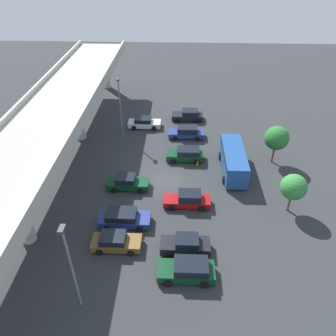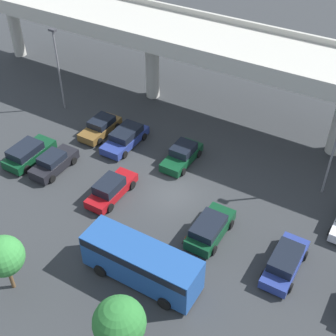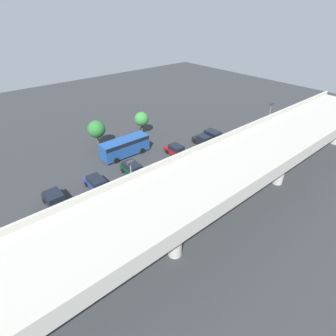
{
  "view_description": "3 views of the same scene",
  "coord_description": "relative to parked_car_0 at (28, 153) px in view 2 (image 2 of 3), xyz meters",
  "views": [
    {
      "loc": [
        -29.19,
        -1.53,
        22.48
      ],
      "look_at": [
        0.64,
        -0.35,
        1.33
      ],
      "focal_mm": 35.0,
      "sensor_mm": 36.0,
      "label": 1
    },
    {
      "loc": [
        13.31,
        -23.15,
        24.68
      ],
      "look_at": [
        -0.82,
        0.73,
        1.81
      ],
      "focal_mm": 50.0,
      "sensor_mm": 36.0,
      "label": 2
    },
    {
      "loc": [
        20.68,
        24.46,
        20.54
      ],
      "look_at": [
        1.2,
        1.38,
        1.51
      ],
      "focal_mm": 28.0,
      "sensor_mm": 36.0,
      "label": 3
    }
  ],
  "objects": [
    {
      "name": "shuttle_bus",
      "position": [
        14.85,
        -5.37,
        0.87
      ],
      "size": [
        7.76,
        2.69,
        2.75
      ],
      "color": "#1E478C",
      "rests_on": "ground_plane"
    },
    {
      "name": "parked_car_2",
      "position": [
        5.72,
        6.01,
        -0.05
      ],
      "size": [
        2.23,
        4.9,
        1.49
      ],
      "rotation": [
        0.0,
        0.0,
        -1.57
      ],
      "color": "navy",
      "rests_on": "ground_plane"
    },
    {
      "name": "parked_car_6",
      "position": [
        22.49,
        -0.08,
        -0.02
      ],
      "size": [
        2.05,
        4.81,
        1.58
      ],
      "rotation": [
        0.0,
        0.0,
        1.57
      ],
      "color": "navy",
      "rests_on": "ground_plane"
    },
    {
      "name": "tree_front_left",
      "position": [
        8.23,
        -10.12,
        2.18
      ],
      "size": [
        2.54,
        2.54,
        4.24
      ],
      "color": "brown",
      "rests_on": "ground_plane"
    },
    {
      "name": "parked_car_1",
      "position": [
        2.8,
        6.28,
        -0.1
      ],
      "size": [
        2.07,
        4.35,
        1.43
      ],
      "rotation": [
        0.0,
        0.0,
        -1.57
      ],
      "color": "brown",
      "rests_on": "ground_plane"
    },
    {
      "name": "parked_car_0",
      "position": [
        0.0,
        0.0,
        0.0
      ],
      "size": [
        2.22,
        4.59,
        1.59
      ],
      "rotation": [
        0.0,
        0.0,
        1.57
      ],
      "color": "#0C381E",
      "rests_on": "ground_plane"
    },
    {
      "name": "traffic_cone",
      "position": [
        15.85,
        -1.37,
        -0.44
      ],
      "size": [
        0.44,
        0.44,
        0.7
      ],
      "color": "black",
      "rests_on": "ground_plane"
    },
    {
      "name": "ground_plane",
      "position": [
        12.56,
        2.44,
        -0.77
      ],
      "size": [
        118.17,
        118.17,
        0.0
      ],
      "primitive_type": "plane",
      "color": "#2D3033"
    },
    {
      "name": "lamp_post_mid_lot",
      "position": [
        22.48,
        8.67,
        3.98
      ],
      "size": [
        0.7,
        0.35,
        8.12
      ],
      "color": "slate",
      "rests_on": "ground_plane"
    },
    {
      "name": "parked_car_3",
      "position": [
        8.61,
        -0.09,
        -0.03
      ],
      "size": [
        1.99,
        4.75,
        1.61
      ],
      "rotation": [
        0.0,
        0.0,
        1.57
      ],
      "color": "maroon",
      "rests_on": "ground_plane"
    },
    {
      "name": "parked_car_4",
      "position": [
        11.2,
        6.41,
        -0.07
      ],
      "size": [
        2.06,
        4.44,
        1.54
      ],
      "rotation": [
        0.0,
        0.0,
        -1.57
      ],
      "color": "#0C381E",
      "rests_on": "ground_plane"
    },
    {
      "name": "lamp_post_near_aisle",
      "position": [
        -2.86,
        7.91,
        3.97
      ],
      "size": [
        0.7,
        0.35,
        8.09
      ],
      "color": "slate",
      "rests_on": "ground_plane"
    },
    {
      "name": "tree_front_centre",
      "position": [
        16.88,
        -10.43,
        2.55
      ],
      "size": [
        2.83,
        2.83,
        4.75
      ],
      "color": "brown",
      "rests_on": "ground_plane"
    },
    {
      "name": "highway_overpass",
      "position": [
        12.56,
        14.3,
        6.07
      ],
      "size": [
        56.48,
        7.6,
        8.23
      ],
      "color": "#ADAAA0",
      "rests_on": "ground_plane"
    },
    {
      "name": "parked_car_5",
      "position": [
        16.97,
        0.06,
        -0.01
      ],
      "size": [
        2.16,
        4.48,
        1.57
      ],
      "rotation": [
        0.0,
        0.0,
        1.57
      ],
      "color": "#0C381E",
      "rests_on": "ground_plane"
    },
    {
      "name": "parked_car_9",
      "position": [
        2.66,
        0.15,
        -0.06
      ],
      "size": [
        2.0,
        4.31,
        1.55
      ],
      "rotation": [
        0.0,
        0.0,
        1.57
      ],
      "color": "black",
      "rests_on": "ground_plane"
    }
  ]
}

